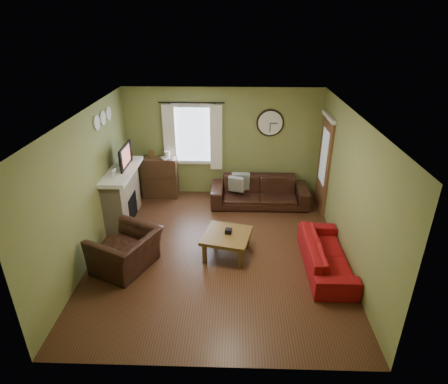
{
  "coord_description": "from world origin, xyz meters",
  "views": [
    {
      "loc": [
        0.3,
        -5.94,
        4.09
      ],
      "look_at": [
        0.1,
        0.4,
        1.05
      ],
      "focal_mm": 30.0,
      "sensor_mm": 36.0,
      "label": 1
    }
  ],
  "objects_px": {
    "armchair": "(126,251)",
    "sofa_brown": "(259,192)",
    "bookshelf": "(160,177)",
    "sofa_red": "(326,255)",
    "coffee_table": "(227,244)"
  },
  "relations": [
    {
      "from": "armchair",
      "to": "coffee_table",
      "type": "relative_size",
      "value": 1.3
    },
    {
      "from": "sofa_red",
      "to": "coffee_table",
      "type": "distance_m",
      "value": 1.79
    },
    {
      "from": "sofa_red",
      "to": "coffee_table",
      "type": "bearing_deg",
      "value": 78.82
    },
    {
      "from": "bookshelf",
      "to": "armchair",
      "type": "relative_size",
      "value": 0.93
    },
    {
      "from": "coffee_table",
      "to": "sofa_red",
      "type": "bearing_deg",
      "value": -11.18
    },
    {
      "from": "sofa_brown",
      "to": "sofa_red",
      "type": "xyz_separation_m",
      "value": [
        1.04,
        -2.41,
        -0.06
      ]
    },
    {
      "from": "sofa_red",
      "to": "armchair",
      "type": "relative_size",
      "value": 1.72
    },
    {
      "from": "armchair",
      "to": "coffee_table",
      "type": "distance_m",
      "value": 1.81
    },
    {
      "from": "armchair",
      "to": "sofa_brown",
      "type": "bearing_deg",
      "value": 160.48
    },
    {
      "from": "sofa_red",
      "to": "armchair",
      "type": "distance_m",
      "value": 3.5
    },
    {
      "from": "bookshelf",
      "to": "sofa_brown",
      "type": "bearing_deg",
      "value": -8.6
    },
    {
      "from": "bookshelf",
      "to": "coffee_table",
      "type": "distance_m",
      "value": 2.96
    },
    {
      "from": "bookshelf",
      "to": "sofa_red",
      "type": "distance_m",
      "value": 4.41
    },
    {
      "from": "sofa_brown",
      "to": "armchair",
      "type": "xyz_separation_m",
      "value": [
        -2.46,
        -2.51,
        0.02
      ]
    },
    {
      "from": "armchair",
      "to": "coffee_table",
      "type": "height_order",
      "value": "armchair"
    }
  ]
}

